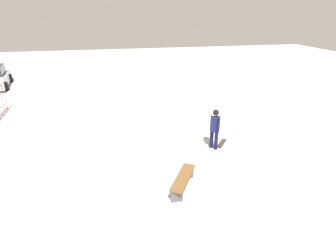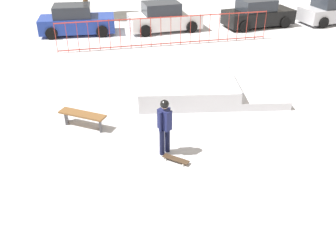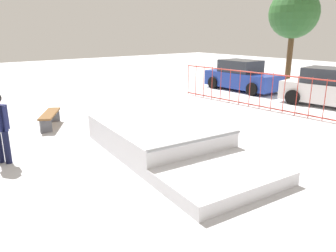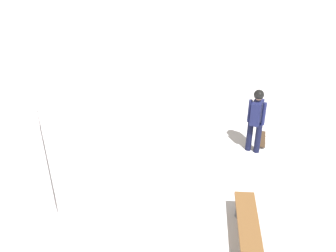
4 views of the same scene
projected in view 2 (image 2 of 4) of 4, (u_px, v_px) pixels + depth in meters
The scene contains 10 objects.
ground_plane at pixel (192, 98), 14.32m from camera, with size 60.00×60.00×0.00m, color silver.
skate_ramp at pixel (199, 89), 14.26m from camera, with size 5.65×3.16×0.74m.
skater at pixel (165, 123), 10.65m from camera, with size 0.40×0.44×1.73m.
skateboard at pixel (176, 159), 10.74m from camera, with size 0.75×0.66×0.09m.
perimeter_fence at pixel (166, 31), 19.30m from camera, with size 10.92×0.70×1.50m.
park_bench at pixel (83, 117), 12.31m from camera, with size 1.58×1.17×0.48m.
parked_car_blue at pixel (76, 21), 21.09m from camera, with size 4.12×1.96×1.60m.
parked_car_white at pixel (164, 18), 21.67m from camera, with size 4.28×2.33×1.60m.
parked_car_black at pixel (258, 14), 22.42m from camera, with size 4.33×2.47×1.60m.
parked_car_silver at pixel (333, 11), 23.17m from camera, with size 4.34×2.51×1.60m.
Camera 2 is at (-2.95, -12.59, 6.31)m, focal length 40.51 mm.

